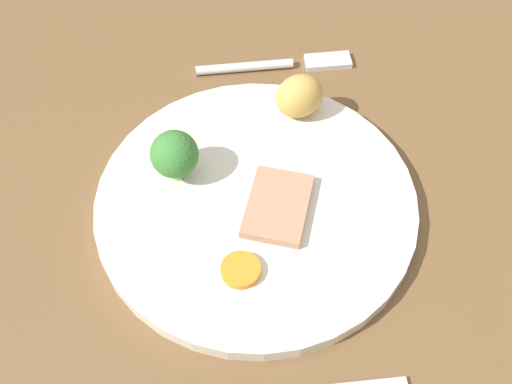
{
  "coord_description": "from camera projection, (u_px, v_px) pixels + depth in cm",
  "views": [
    {
      "loc": [
        25.77,
        1.6,
        47.7
      ],
      "look_at": [
        -3.87,
        2.87,
        6.0
      ],
      "focal_mm": 44.89,
      "sensor_mm": 36.0,
      "label": 1
    }
  ],
  "objects": [
    {
      "name": "carrot_coin_front",
      "position": [
        241.0,
        270.0,
        0.48
      ],
      "size": [
        3.02,
        3.02,
        0.65
      ],
      "primitive_type": "cylinder",
      "color": "orange",
      "rests_on": "dinner_plate"
    },
    {
      "name": "roast_potato_left",
      "position": [
        299.0,
        96.0,
        0.56
      ],
      "size": [
        4.79,
        5.27,
        4.05
      ],
      "primitive_type": "ellipsoid",
      "rotation": [
        0.0,
        0.0,
        5.07
      ],
      "color": "tan",
      "rests_on": "dinner_plate"
    },
    {
      "name": "broccoli_floret",
      "position": [
        174.0,
        155.0,
        0.51
      ],
      "size": [
        3.94,
        3.94,
        4.71
      ],
      "color": "#8CB766",
      "rests_on": "dinner_plate"
    },
    {
      "name": "dining_table",
      "position": [
        223.0,
        261.0,
        0.52
      ],
      "size": [
        120.0,
        84.0,
        3.6
      ],
      "primitive_type": "cube",
      "color": "brown",
      "rests_on": "ground"
    },
    {
      "name": "dinner_plate",
      "position": [
        256.0,
        204.0,
        0.53
      ],
      "size": [
        26.31,
        26.31,
        1.4
      ],
      "primitive_type": "cylinder",
      "color": "silver",
      "rests_on": "dining_table"
    },
    {
      "name": "meat_slice_main",
      "position": [
        278.0,
        206.0,
        0.51
      ],
      "size": [
        7.8,
        6.4,
        0.8
      ],
      "primitive_type": "cube",
      "rotation": [
        0.0,
        0.0,
        6.02
      ],
      "color": "tan",
      "rests_on": "dinner_plate"
    },
    {
      "name": "fork",
      "position": [
        279.0,
        65.0,
        0.63
      ],
      "size": [
        2.54,
        15.31,
        0.9
      ],
      "rotation": [
        0.0,
        0.0,
        1.64
      ],
      "color": "silver",
      "rests_on": "dining_table"
    }
  ]
}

